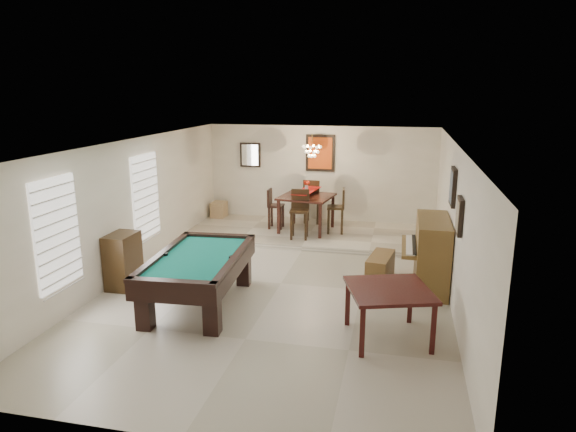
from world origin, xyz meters
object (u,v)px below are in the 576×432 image
at_px(chandelier, 312,147).
at_px(pool_table, 199,281).
at_px(corner_bench, 219,209).
at_px(dining_table, 306,211).
at_px(apothecary_chest, 123,261).
at_px(dining_chair_south, 299,215).
at_px(upright_piano, 423,253).
at_px(dining_chair_east, 336,211).
at_px(flower_vase, 307,185).
at_px(dining_chair_north, 313,201).
at_px(square_table, 388,314).
at_px(dining_chair_west, 276,209).
at_px(piano_bench, 380,269).

bearing_deg(chandelier, pool_table, -104.16).
height_order(corner_bench, chandelier, chandelier).
bearing_deg(dining_table, apothecary_chest, -122.62).
bearing_deg(dining_chair_south, upright_piano, -44.08).
distance_m(apothecary_chest, dining_chair_east, 5.25).
xyz_separation_m(flower_vase, corner_bench, (-2.58, 0.84, -0.92)).
xyz_separation_m(dining_chair_north, chandelier, (0.11, -0.90, 1.50)).
distance_m(pool_table, chandelier, 4.89).
relative_size(apothecary_chest, flower_vase, 3.75).
bearing_deg(corner_bench, dining_table, -18.04).
relative_size(square_table, dining_chair_west, 1.13).
relative_size(flower_vase, dining_chair_east, 0.25).
distance_m(dining_table, dining_chair_west, 0.78).
relative_size(flower_vase, dining_chair_west, 0.27).
distance_m(upright_piano, dining_chair_east, 3.45).
xyz_separation_m(dining_chair_north, dining_chair_west, (-0.80, -0.75, -0.08)).
xyz_separation_m(pool_table, corner_bench, (-1.61, 5.36, -0.09)).
bearing_deg(upright_piano, piano_bench, 177.24).
bearing_deg(dining_table, upright_piano, -46.99).
xyz_separation_m(dining_table, dining_chair_south, (-0.03, -0.71, 0.07)).
xyz_separation_m(pool_table, apothecary_chest, (-1.64, 0.43, 0.08)).
bearing_deg(upright_piano, apothecary_chest, -167.22).
bearing_deg(dining_chair_north, upright_piano, 130.18).
distance_m(piano_bench, dining_chair_south, 2.94).
xyz_separation_m(flower_vase, dining_chair_west, (-0.78, 0.05, -0.63)).
height_order(upright_piano, apothecary_chest, upright_piano).
relative_size(dining_chair_north, dining_chair_east, 1.05).
relative_size(pool_table, flower_vase, 9.37).
xyz_separation_m(apothecary_chest, dining_chair_north, (2.64, 4.89, 0.19)).
height_order(piano_bench, dining_chair_east, dining_chair_east).
bearing_deg(apothecary_chest, square_table, -11.70).
distance_m(pool_table, upright_piano, 4.02).
xyz_separation_m(square_table, chandelier, (-2.01, 4.97, 1.81)).
relative_size(dining_chair_north, dining_chair_west, 1.16).
bearing_deg(pool_table, corner_bench, 102.80).
relative_size(upright_piano, dining_chair_north, 1.34).
bearing_deg(dining_chair_west, chandelier, -100.45).
height_order(flower_vase, chandelier, chandelier).
height_order(upright_piano, dining_chair_east, upright_piano).
relative_size(pool_table, square_table, 2.24).
xyz_separation_m(square_table, dining_chair_south, (-2.18, 4.37, 0.30)).
distance_m(square_table, dining_chair_north, 6.25).
distance_m(square_table, chandelier, 5.66).
bearing_deg(piano_bench, corner_bench, 140.76).
bearing_deg(apothecary_chest, piano_bench, 15.25).
distance_m(piano_bench, dining_chair_east, 3.08).
bearing_deg(piano_bench, chandelier, 123.18).
bearing_deg(upright_piano, flower_vase, 133.01).
relative_size(upright_piano, apothecary_chest, 1.53).
relative_size(flower_vase, dining_chair_north, 0.23).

